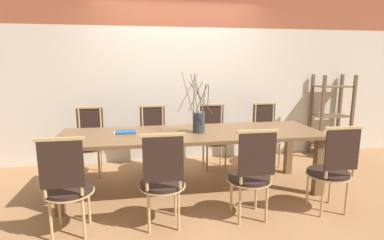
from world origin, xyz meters
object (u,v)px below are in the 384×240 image
object	(u,v)px
shelving_rack	(331,116)
chair_near_center	(251,173)
book_stack	(125,132)
chair_far_center	(214,135)
vase_centerpiece	(199,121)
dining_table	(192,139)

from	to	relation	value
shelving_rack	chair_near_center	bearing A→B (deg)	-138.53
shelving_rack	book_stack	bearing A→B (deg)	-163.27
chair_far_center	book_stack	size ratio (longest dim) A/B	3.66
vase_centerpiece	dining_table	bearing A→B (deg)	164.62
vase_centerpiece	book_stack	size ratio (longest dim) A/B	2.72
vase_centerpiece	shelving_rack	xyz separation A→B (m)	(2.49, 1.09, -0.20)
chair_near_center	chair_far_center	bearing A→B (deg)	89.88
chair_near_center	book_stack	distance (m)	1.54
chair_near_center	chair_far_center	size ratio (longest dim) A/B	1.00
dining_table	chair_near_center	xyz separation A→B (m)	(0.46, -0.79, -0.17)
vase_centerpiece	book_stack	xyz separation A→B (m)	(-0.86, 0.08, -0.13)
dining_table	vase_centerpiece	distance (m)	0.24
chair_far_center	vase_centerpiece	xyz separation A→B (m)	(-0.39, -0.81, 0.39)
chair_near_center	vase_centerpiece	xyz separation A→B (m)	(-0.38, 0.77, 0.39)
dining_table	vase_centerpiece	xyz separation A→B (m)	(0.08, -0.02, 0.22)
chair_near_center	chair_far_center	xyz separation A→B (m)	(0.00, 1.59, 0.00)
vase_centerpiece	chair_far_center	bearing A→B (deg)	64.68
chair_far_center	shelving_rack	xyz separation A→B (m)	(2.11, 0.28, 0.19)
dining_table	book_stack	xyz separation A→B (m)	(-0.79, 0.06, 0.10)
chair_near_center	book_stack	xyz separation A→B (m)	(-1.25, 0.86, 0.26)
vase_centerpiece	shelving_rack	distance (m)	2.73
dining_table	chair_far_center	world-z (taller)	chair_far_center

